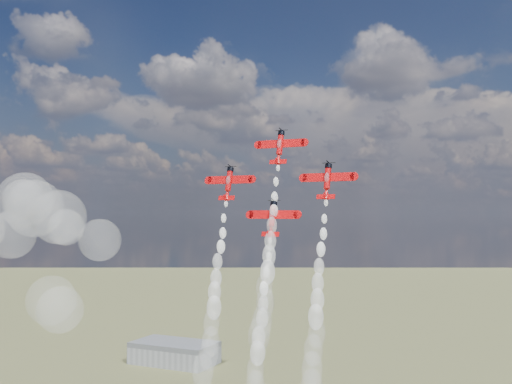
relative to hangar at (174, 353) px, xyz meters
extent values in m
cube|color=gray|center=(0.00, 0.00, -1.50)|extent=(50.00, 28.00, 10.00)
cube|color=#595B60|center=(0.00, 0.00, 5.00)|extent=(50.00, 28.00, 3.00)
cylinder|color=red|center=(138.15, -162.01, 103.88)|extent=(1.58, 3.06, 6.09)
cylinder|color=black|center=(138.15, -161.18, 106.93)|extent=(1.81, 2.04, 1.56)
cube|color=red|center=(138.15, -161.54, 104.10)|extent=(13.79, 0.83, 2.25)
cube|color=white|center=(134.42, -161.41, 104.07)|extent=(5.43, 0.19, 0.61)
cube|color=white|center=(141.88, -161.41, 104.07)|extent=(5.43, 0.19, 0.61)
cube|color=red|center=(138.15, -163.50, 99.01)|extent=(4.97, 0.46, 1.24)
cube|color=red|center=(138.15, -164.38, 99.02)|extent=(0.16, 2.24, 1.92)
ellipsoid|color=silver|center=(138.15, -162.64, 103.93)|extent=(1.24, 1.80, 3.00)
cone|color=red|center=(138.15, -163.16, 99.86)|extent=(1.58, 2.29, 3.25)
cylinder|color=red|center=(123.82, -164.63, 94.19)|extent=(1.58, 3.06, 6.09)
cylinder|color=black|center=(123.82, -163.80, 97.25)|extent=(1.81, 2.04, 1.56)
cube|color=red|center=(123.82, -164.16, 94.41)|extent=(13.79, 0.83, 2.25)
cube|color=white|center=(120.09, -164.03, 94.38)|extent=(5.43, 0.19, 0.61)
cube|color=white|center=(127.55, -164.03, 94.38)|extent=(5.43, 0.19, 0.61)
cube|color=red|center=(123.82, -166.12, 89.33)|extent=(4.97, 0.46, 1.24)
cube|color=red|center=(123.82, -167.00, 89.33)|extent=(0.16, 2.24, 1.92)
ellipsoid|color=silver|center=(123.82, -165.26, 94.24)|extent=(1.24, 1.80, 3.00)
cone|color=red|center=(123.82, -165.78, 90.17)|extent=(1.58, 2.29, 3.25)
cylinder|color=red|center=(152.49, -164.63, 94.19)|extent=(1.58, 3.06, 6.09)
cylinder|color=black|center=(152.49, -163.80, 97.25)|extent=(1.81, 2.04, 1.56)
cube|color=red|center=(152.49, -164.16, 94.41)|extent=(13.79, 0.83, 2.25)
cube|color=white|center=(148.76, -164.03, 94.38)|extent=(5.43, 0.19, 0.61)
cube|color=white|center=(156.22, -164.03, 94.38)|extent=(5.43, 0.19, 0.61)
cube|color=red|center=(152.49, -166.12, 89.33)|extent=(4.97, 0.46, 1.24)
cube|color=red|center=(152.49, -167.00, 89.33)|extent=(0.16, 2.24, 1.92)
ellipsoid|color=silver|center=(152.49, -165.26, 94.24)|extent=(1.24, 1.80, 3.00)
cone|color=red|center=(152.49, -165.78, 90.17)|extent=(1.58, 2.29, 3.25)
cylinder|color=red|center=(138.15, -167.25, 84.50)|extent=(1.58, 3.06, 6.09)
cylinder|color=black|center=(138.15, -166.42, 87.56)|extent=(1.81, 2.04, 1.56)
cube|color=red|center=(138.15, -166.78, 84.73)|extent=(13.79, 0.83, 2.25)
cube|color=white|center=(134.42, -166.65, 84.69)|extent=(5.43, 0.19, 0.61)
cube|color=white|center=(141.88, -166.65, 84.69)|extent=(5.43, 0.19, 0.61)
cube|color=red|center=(138.15, -168.74, 79.64)|extent=(4.97, 0.46, 1.24)
cube|color=red|center=(138.15, -169.62, 79.64)|extent=(0.16, 2.24, 1.92)
ellipsoid|color=silver|center=(138.15, -167.88, 84.56)|extent=(1.24, 1.80, 3.00)
cone|color=red|center=(138.15, -168.40, 80.48)|extent=(1.58, 2.29, 3.25)
sphere|color=white|center=(138.28, -163.79, 97.31)|extent=(1.02, 1.02, 1.01)
sphere|color=white|center=(138.07, -164.74, 93.55)|extent=(1.40, 1.40, 1.40)
sphere|color=white|center=(138.24, -166.10, 89.26)|extent=(1.78, 1.78, 1.78)
sphere|color=white|center=(138.37, -166.88, 85.66)|extent=(2.16, 2.16, 2.16)
sphere|color=white|center=(138.40, -168.32, 81.89)|extent=(2.55, 2.55, 2.55)
sphere|color=white|center=(138.45, -169.36, 77.92)|extent=(2.93, 2.93, 2.93)
sphere|color=white|center=(138.32, -169.90, 74.15)|extent=(3.31, 3.32, 3.31)
sphere|color=white|center=(138.58, -171.37, 70.03)|extent=(3.70, 3.70, 3.70)
sphere|color=white|center=(138.06, -172.30, 66.21)|extent=(4.08, 4.08, 4.08)
sphere|color=white|center=(138.63, -173.03, 62.39)|extent=(4.47, 4.47, 4.47)
sphere|color=white|center=(138.37, -174.46, 57.68)|extent=(4.85, 4.85, 4.85)
sphere|color=white|center=(137.70, -174.83, 54.51)|extent=(5.23, 5.23, 5.23)
sphere|color=white|center=(123.75, -166.28, 87.68)|extent=(1.01, 1.02, 1.01)
sphere|color=white|center=(123.70, -167.55, 83.76)|extent=(1.40, 1.40, 1.40)
sphere|color=white|center=(123.89, -168.37, 79.73)|extent=(1.78, 1.78, 1.78)
sphere|color=white|center=(123.94, -169.50, 76.06)|extent=(2.17, 2.16, 2.16)
sphere|color=white|center=(123.65, -170.90, 72.18)|extent=(2.55, 2.55, 2.55)
sphere|color=white|center=(123.54, -171.44, 67.78)|extent=(2.93, 2.93, 2.93)
sphere|color=white|center=(123.75, -172.65, 64.28)|extent=(3.31, 3.31, 3.31)
sphere|color=white|center=(124.28, -173.86, 60.41)|extent=(3.70, 3.70, 3.70)
sphere|color=white|center=(124.06, -174.79, 56.56)|extent=(4.08, 4.08, 4.08)
sphere|color=white|center=(124.28, -175.65, 51.87)|extent=(4.46, 4.46, 4.47)
sphere|color=white|center=(124.38, -176.64, 48.74)|extent=(4.85, 4.85, 4.85)
sphere|color=white|center=(123.48, -178.20, 44.75)|extent=(5.23, 5.23, 5.23)
sphere|color=white|center=(152.61, -166.27, 87.76)|extent=(1.02, 1.02, 1.01)
sphere|color=white|center=(152.52, -167.41, 83.69)|extent=(1.40, 1.40, 1.40)
sphere|color=white|center=(152.62, -168.45, 79.94)|extent=(1.78, 1.78, 1.78)
sphere|color=white|center=(152.33, -169.58, 76.10)|extent=(2.17, 2.16, 2.16)
sphere|color=white|center=(152.19, -170.69, 71.80)|extent=(2.55, 2.55, 2.55)
sphere|color=white|center=(152.14, -171.57, 67.92)|extent=(2.93, 2.93, 2.93)
sphere|color=white|center=(152.46, -172.73, 63.99)|extent=(3.31, 3.31, 3.31)
sphere|color=white|center=(152.48, -174.00, 60.10)|extent=(3.70, 3.70, 3.70)
sphere|color=white|center=(152.98, -174.72, 56.35)|extent=(4.08, 4.08, 4.08)
sphere|color=white|center=(152.33, -175.44, 52.34)|extent=(4.47, 4.46, 4.47)
sphere|color=white|center=(152.66, -177.28, 48.30)|extent=(4.85, 4.85, 4.85)
sphere|color=white|center=(138.18, -168.96, 78.00)|extent=(1.02, 1.02, 1.01)
sphere|color=white|center=(138.29, -169.92, 73.89)|extent=(1.40, 1.40, 1.40)
sphere|color=white|center=(138.14, -171.31, 70.04)|extent=(1.78, 1.78, 1.78)
sphere|color=white|center=(137.99, -172.41, 66.00)|extent=(2.16, 2.17, 2.16)
sphere|color=white|center=(138.09, -173.01, 62.16)|extent=(2.55, 2.55, 2.55)
sphere|color=white|center=(138.32, -174.17, 58.65)|extent=(2.93, 2.93, 2.93)
sphere|color=white|center=(137.91, -175.46, 54.03)|extent=(3.31, 3.31, 3.31)
sphere|color=white|center=(138.13, -176.48, 50.61)|extent=(3.70, 3.70, 3.70)
sphere|color=white|center=(137.81, -177.22, 46.41)|extent=(4.08, 4.08, 4.08)
sphere|color=white|center=(51.82, -152.69, 51.78)|extent=(16.08, 16.08, 16.08)
sphere|color=white|center=(30.43, -149.19, 90.06)|extent=(14.89, 14.89, 14.89)
sphere|color=white|center=(66.81, -166.53, 80.67)|extent=(11.40, 11.40, 11.40)
sphere|color=white|center=(67.74, -151.39, 76.03)|extent=(14.29, 14.29, 14.29)
sphere|color=white|center=(34.85, -152.61, 89.83)|extent=(19.81, 19.81, 19.81)
sphere|color=white|center=(34.27, -158.07, 77.60)|extent=(16.94, 16.94, 16.94)
sphere|color=white|center=(39.85, -144.36, 53.11)|extent=(18.24, 18.24, 18.24)
sphere|color=white|center=(36.83, -149.92, 86.80)|extent=(20.71, 20.71, 20.71)
sphere|color=white|center=(53.85, -155.83, 83.76)|extent=(18.44, 18.44, 18.44)
camera|label=1|loc=(201.09, -311.86, 85.19)|focal=42.00mm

